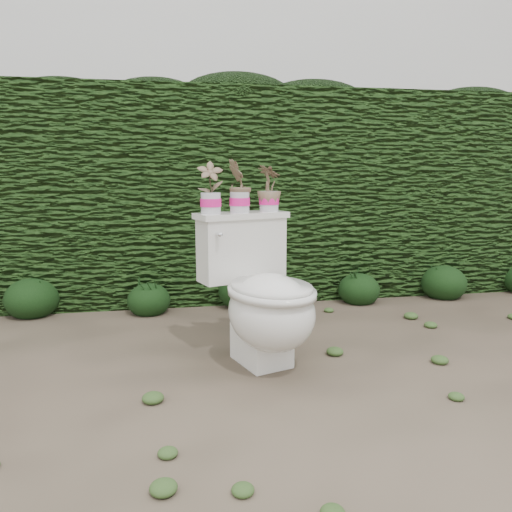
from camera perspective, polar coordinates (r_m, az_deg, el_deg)
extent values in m
plane|color=#6D5E4B|center=(2.76, 3.07, -11.47)|extent=(60.00, 60.00, 0.00)
cube|color=#2A4D19|center=(4.15, -2.02, 7.00)|extent=(8.00, 1.00, 1.60)
cube|color=silver|center=(8.65, -2.45, 16.40)|extent=(8.00, 3.50, 4.00)
cube|color=silver|center=(2.66, 0.61, -10.04)|extent=(0.30, 0.35, 0.20)
ellipsoid|color=silver|center=(2.51, 1.74, -6.42)|extent=(0.55, 0.61, 0.39)
cube|color=silver|center=(2.73, -1.64, 0.79)|extent=(0.50, 0.31, 0.34)
cube|color=silver|center=(2.70, -1.66, 4.67)|extent=(0.53, 0.34, 0.03)
cylinder|color=silver|center=(2.55, -4.38, 2.52)|extent=(0.04, 0.06, 0.02)
sphere|color=silver|center=(2.52, -4.10, 2.44)|extent=(0.03, 0.03, 0.03)
imported|color=#247532|center=(2.62, -5.22, 7.64)|extent=(0.14, 0.09, 0.26)
imported|color=#247532|center=(2.69, -1.89, 7.85)|extent=(0.16, 0.18, 0.27)
imported|color=#247532|center=(2.78, 1.50, 7.59)|extent=(0.18, 0.18, 0.24)
ellipsoid|color=#173312|center=(3.81, -24.26, -4.05)|extent=(0.37, 0.37, 0.29)
ellipsoid|color=#173312|center=(3.62, -12.16, -4.53)|extent=(0.30, 0.30, 0.24)
ellipsoid|color=#173312|center=(3.70, -1.40, -3.48)|extent=(0.38, 0.38, 0.30)
ellipsoid|color=#173312|center=(3.90, 11.69, -3.38)|extent=(0.32, 0.32, 0.25)
ellipsoid|color=#173312|center=(4.24, 20.68, -2.54)|extent=(0.35, 0.35, 0.28)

